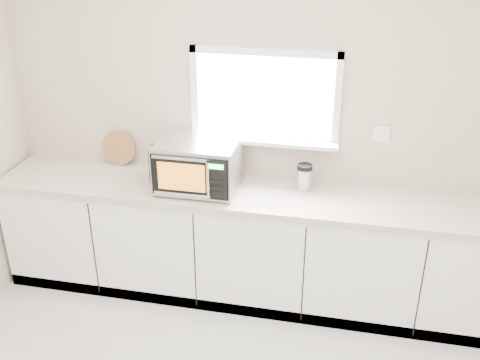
# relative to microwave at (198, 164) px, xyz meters

# --- Properties ---
(back_wall) EXTENTS (4.00, 0.17, 2.70)m
(back_wall) POSITION_rel_microwave_xyz_m (0.43, 0.35, 0.25)
(back_wall) COLOR #BEAA97
(back_wall) RESTS_ON ground
(cabinets) EXTENTS (3.92, 0.60, 0.88)m
(cabinets) POSITION_rel_microwave_xyz_m (0.42, 0.05, -0.67)
(cabinets) COLOR white
(cabinets) RESTS_ON ground
(countertop) EXTENTS (3.92, 0.64, 0.04)m
(countertop) POSITION_rel_microwave_xyz_m (0.42, 0.04, -0.21)
(countertop) COLOR #BBA89A
(countertop) RESTS_ON cabinets
(microwave) EXTENTS (0.58, 0.48, 0.37)m
(microwave) POSITION_rel_microwave_xyz_m (0.00, 0.00, 0.00)
(microwave) COLOR black
(microwave) RESTS_ON countertop
(knife_block) EXTENTS (0.17, 0.24, 0.32)m
(knife_block) POSITION_rel_microwave_xyz_m (-0.34, 0.05, -0.06)
(knife_block) COLOR #4B271B
(knife_block) RESTS_ON countertop
(cutting_board) EXTENTS (0.28, 0.07, 0.28)m
(cutting_board) POSITION_rel_microwave_xyz_m (-0.74, 0.29, -0.06)
(cutting_board) COLOR brown
(cutting_board) RESTS_ON countertop
(coffee_grinder) EXTENTS (0.14, 0.14, 0.20)m
(coffee_grinder) POSITION_rel_microwave_xyz_m (0.76, 0.15, -0.09)
(coffee_grinder) COLOR #B2B5BA
(coffee_grinder) RESTS_ON countertop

